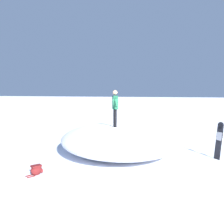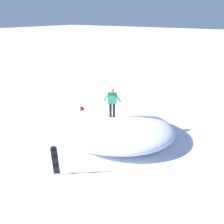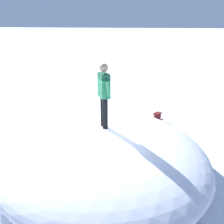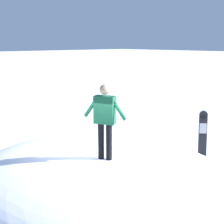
# 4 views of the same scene
# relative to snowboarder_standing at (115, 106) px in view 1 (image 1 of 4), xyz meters

# --- Properties ---
(ground) EXTENTS (240.00, 240.00, 0.00)m
(ground) POSITION_rel_snowboarder_standing_xyz_m (-0.31, -0.69, -2.18)
(ground) COLOR white
(snow_mound) EXTENTS (7.78, 8.50, 1.18)m
(snow_mound) POSITION_rel_snowboarder_standing_xyz_m (-0.14, -0.28, -1.59)
(snow_mound) COLOR white
(snow_mound) RESTS_ON ground
(snowboarder_standing) EXTENTS (0.51, 0.99, 1.73)m
(snowboarder_standing) POSITION_rel_snowboarder_standing_xyz_m (0.00, 0.00, 0.00)
(snowboarder_standing) COLOR black
(snowboarder_standing) RESTS_ON snow_mound
(snowboard_primary_upright) EXTENTS (0.35, 0.35, 1.57)m
(snowboard_primary_upright) POSITION_rel_snowboarder_standing_xyz_m (-4.54, -0.12, -1.37)
(snowboard_primary_upright) COLOR black
(snowboard_primary_upright) RESTS_ON ground
(backpack_near) EXTENTS (0.47, 0.59, 0.35)m
(backpack_near) POSITION_rel_snowboarder_standing_xyz_m (1.59, 3.86, -2.00)
(backpack_near) COLOR maroon
(backpack_near) RESTS_ON ground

